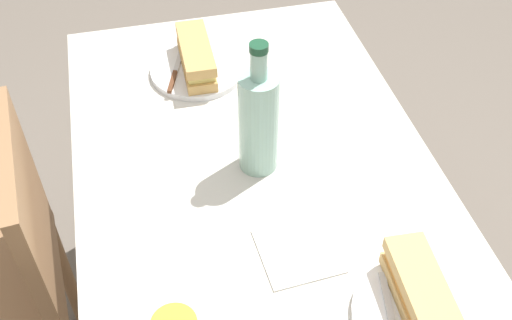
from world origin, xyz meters
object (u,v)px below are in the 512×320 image
at_px(knife_near, 175,72).
at_px(baguette_sandwich_far, 425,303).
at_px(chair_far, 4,279).
at_px(baguette_sandwich_near, 196,56).
at_px(plate_far, 420,317).
at_px(dining_table, 256,203).
at_px(water_bottle, 259,121).
at_px(plate_near, 197,70).

relative_size(knife_near, baguette_sandwich_far, 0.74).
height_order(chair_far, baguette_sandwich_near, chair_far).
distance_m(knife_near, baguette_sandwich_far, 0.81).
height_order(knife_near, plate_far, knife_near).
bearing_deg(knife_near, baguette_sandwich_near, -79.91).
xyz_separation_m(dining_table, baguette_sandwich_far, (-0.41, -0.18, 0.16)).
bearing_deg(chair_far, plate_far, -119.12).
height_order(baguette_sandwich_near, water_bottle, water_bottle).
xyz_separation_m(baguette_sandwich_far, water_bottle, (0.42, 0.18, 0.07)).
xyz_separation_m(chair_far, baguette_sandwich_far, (-0.42, -0.75, 0.28)).
bearing_deg(chair_far, plate_near, -55.98).
bearing_deg(chair_far, dining_table, -90.81).
height_order(plate_far, baguette_sandwich_far, baguette_sandwich_far).
bearing_deg(chair_far, baguette_sandwich_near, -55.98).
xyz_separation_m(knife_near, water_bottle, (-0.33, -0.13, 0.10)).
distance_m(baguette_sandwich_near, plate_far, 0.80).
bearing_deg(baguette_sandwich_far, baguette_sandwich_near, 18.03).
height_order(plate_near, baguette_sandwich_near, baguette_sandwich_near).
bearing_deg(dining_table, baguette_sandwich_near, 10.46).
bearing_deg(water_bottle, plate_near, 11.81).
relative_size(dining_table, baguette_sandwich_far, 5.03).
relative_size(chair_far, baguette_sandwich_far, 3.67).
relative_size(dining_table, chair_far, 1.37).
distance_m(chair_far, baguette_sandwich_far, 0.90).
bearing_deg(chair_far, knife_near, -53.66).
height_order(knife_near, baguette_sandwich_far, baguette_sandwich_far).
bearing_deg(baguette_sandwich_far, plate_far, 0.00).
relative_size(baguette_sandwich_far, water_bottle, 0.79).
height_order(dining_table, plate_far, plate_far).
height_order(chair_far, baguette_sandwich_far, chair_far).
xyz_separation_m(dining_table, plate_near, (0.35, 0.06, 0.12)).
height_order(plate_far, water_bottle, water_bottle).
height_order(dining_table, baguette_sandwich_far, baguette_sandwich_far).
height_order(chair_far, water_bottle, water_bottle).
xyz_separation_m(chair_far, water_bottle, (-0.00, -0.58, 0.35)).
bearing_deg(baguette_sandwich_far, dining_table, 23.99).
bearing_deg(baguette_sandwich_far, water_bottle, 22.80).
distance_m(baguette_sandwich_far, water_bottle, 0.46).
bearing_deg(baguette_sandwich_near, baguette_sandwich_far, -161.97).
bearing_deg(baguette_sandwich_near, knife_near, 100.09).
relative_size(chair_far, baguette_sandwich_near, 4.07).
distance_m(dining_table, chair_far, 0.58).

